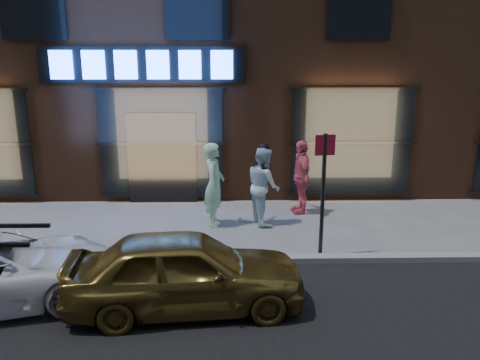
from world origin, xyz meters
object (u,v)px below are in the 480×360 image
object	(u,v)px
man_cap	(264,186)
gold_sedan	(186,271)
passerby	(301,177)
sign_post	(323,184)
man_bowtie	(214,184)

from	to	relation	value
man_cap	gold_sedan	size ratio (longest dim) A/B	0.50
passerby	sign_post	world-z (taller)	sign_post
man_cap	gold_sedan	xyz separation A→B (m)	(-1.46, -3.85, -0.29)
man_bowtie	gold_sedan	bearing A→B (deg)	-179.66
man_bowtie	gold_sedan	world-z (taller)	man_bowtie
passerby	sign_post	bearing A→B (deg)	-6.56
man_bowtie	man_cap	size ratio (longest dim) A/B	1.06
passerby	gold_sedan	size ratio (longest dim) A/B	0.51
passerby	gold_sedan	xyz separation A→B (m)	(-2.44, -4.61, -0.30)
man_bowtie	sign_post	bearing A→B (deg)	-125.98
man_bowtie	man_cap	distance (m)	1.14
man_cap	sign_post	bearing A→B (deg)	-169.63
sign_post	passerby	bearing A→B (deg)	81.14
man_cap	passerby	bearing A→B (deg)	-68.90
passerby	gold_sedan	world-z (taller)	passerby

